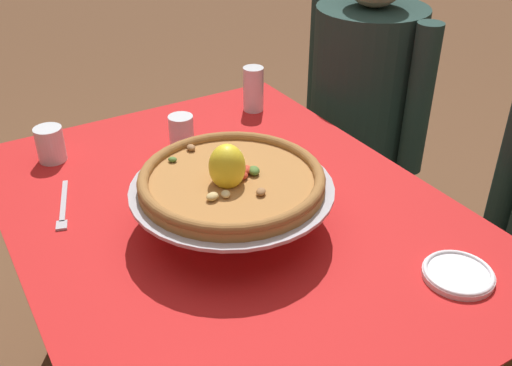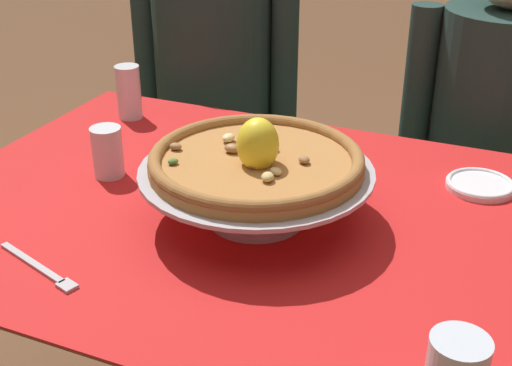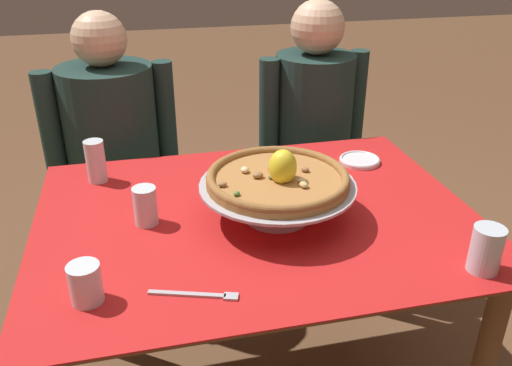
% 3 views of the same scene
% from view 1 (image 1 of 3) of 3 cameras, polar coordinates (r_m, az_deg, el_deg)
% --- Properties ---
extents(dining_table, '(1.24, 0.94, 0.75)m').
position_cam_1_polar(dining_table, '(1.41, -2.23, -6.31)').
color(dining_table, brown).
rests_on(dining_table, ground).
extents(pizza_stand, '(0.43, 0.43, 0.10)m').
position_cam_1_polar(pizza_stand, '(1.25, -2.34, -1.34)').
color(pizza_stand, '#B7B7C1').
rests_on(pizza_stand, dining_table).
extents(pizza, '(0.39, 0.39, 0.11)m').
position_cam_1_polar(pizza, '(1.23, -2.42, 0.46)').
color(pizza, '#AD753D').
rests_on(pizza, pizza_stand).
extents(water_glass_side_left, '(0.07, 0.07, 0.11)m').
position_cam_1_polar(water_glass_side_left, '(1.57, -7.23, 4.41)').
color(water_glass_side_left, white).
rests_on(water_glass_side_left, dining_table).
extents(water_glass_back_left, '(0.06, 0.06, 0.14)m').
position_cam_1_polar(water_glass_back_left, '(1.80, -0.26, 8.88)').
color(water_glass_back_left, white).
rests_on(water_glass_back_left, dining_table).
extents(water_glass_front_left, '(0.07, 0.07, 0.09)m').
position_cam_1_polar(water_glass_front_left, '(1.62, -19.35, 3.38)').
color(water_glass_front_left, white).
rests_on(water_glass_front_left, dining_table).
extents(side_plate, '(0.14, 0.14, 0.02)m').
position_cam_1_polar(side_plate, '(1.22, 19.09, -8.36)').
color(side_plate, white).
rests_on(side_plate, dining_table).
extents(dinner_fork, '(0.20, 0.08, 0.01)m').
position_cam_1_polar(dinner_fork, '(1.42, -18.25, -2.24)').
color(dinner_fork, '#B7B7C1').
rests_on(dinner_fork, dining_table).
extents(diner_left, '(0.51, 0.40, 1.22)m').
position_cam_1_polar(diner_left, '(2.09, 10.16, 5.34)').
color(diner_left, black).
rests_on(diner_left, ground).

